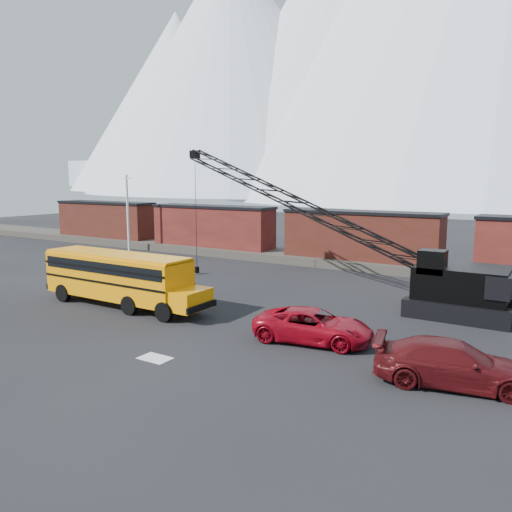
{
  "coord_description": "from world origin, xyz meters",
  "views": [
    {
      "loc": [
        15.0,
        -18.99,
        7.64
      ],
      "look_at": [
        -0.74,
        6.11,
        3.0
      ],
      "focal_mm": 35.0,
      "sensor_mm": 36.0,
      "label": 1
    }
  ],
  "objects_px": {
    "maroon_suv": "(453,364)",
    "crawler_crane": "(311,211)",
    "school_bus": "(121,277)",
    "red_pickup": "(313,326)"
  },
  "relations": [
    {
      "from": "red_pickup",
      "to": "crawler_crane",
      "type": "height_order",
      "value": "crawler_crane"
    },
    {
      "from": "red_pickup",
      "to": "maroon_suv",
      "type": "relative_size",
      "value": 0.97
    },
    {
      "from": "maroon_suv",
      "to": "school_bus",
      "type": "bearing_deg",
      "value": 72.36
    },
    {
      "from": "maroon_suv",
      "to": "crawler_crane",
      "type": "xyz_separation_m",
      "value": [
        -11.37,
        11.2,
        4.66
      ]
    },
    {
      "from": "red_pickup",
      "to": "maroon_suv",
      "type": "bearing_deg",
      "value": -114.48
    },
    {
      "from": "red_pickup",
      "to": "school_bus",
      "type": "bearing_deg",
      "value": 81.23
    },
    {
      "from": "school_bus",
      "to": "crawler_crane",
      "type": "xyz_separation_m",
      "value": [
        7.87,
        9.53,
        3.7
      ]
    },
    {
      "from": "maroon_suv",
      "to": "crawler_crane",
      "type": "relative_size",
      "value": 0.25
    },
    {
      "from": "school_bus",
      "to": "red_pickup",
      "type": "xyz_separation_m",
      "value": [
        12.66,
        0.12,
        -1.02
      ]
    },
    {
      "from": "red_pickup",
      "to": "maroon_suv",
      "type": "height_order",
      "value": "maroon_suv"
    }
  ]
}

